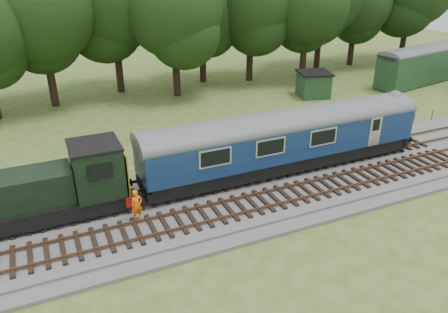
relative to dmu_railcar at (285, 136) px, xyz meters
name	(u,v)px	position (x,y,z in m)	size (l,w,h in m)	color
ground	(206,204)	(-5.81, -1.40, -2.61)	(120.00, 120.00, 0.00)	#415720
ballast	(206,201)	(-5.81, -1.40, -2.43)	(70.00, 7.00, 0.35)	#4C4C4F
track_north	(197,186)	(-5.81, 0.00, -2.19)	(67.20, 2.40, 0.21)	black
track_south	(217,212)	(-5.81, -3.00, -2.19)	(67.20, 2.40, 0.21)	black
fence	(180,171)	(-5.81, 3.10, -2.61)	(64.00, 0.12, 1.00)	#6B6054
tree_line	(121,96)	(-5.81, 20.60, -2.61)	(70.00, 8.00, 18.00)	black
dmu_railcar	(285,136)	(0.00, 0.00, 0.00)	(18.05, 2.86, 3.88)	black
shunter_loco	(43,192)	(-13.93, 0.00, -0.63)	(8.91, 2.60, 3.38)	black
worker	(137,205)	(-9.74, -1.91, -1.41)	(0.62, 0.41, 1.69)	orange
parked_coach	(431,61)	(25.99, 12.55, -0.41)	(15.56, 5.34, 3.92)	#1A391C
shed	(313,84)	(11.27, 13.01, -1.38)	(3.62, 3.62, 2.41)	#1A391C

